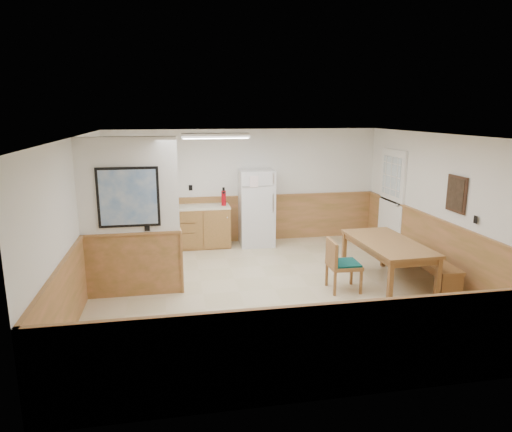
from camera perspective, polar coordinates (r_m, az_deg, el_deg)
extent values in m
plane|color=beige|center=(7.64, 2.29, -9.10)|extent=(6.00, 6.00, 0.00)
cube|color=white|center=(7.10, 2.48, 9.98)|extent=(6.00, 6.00, 0.02)
cube|color=white|center=(10.16, -1.39, 3.77)|extent=(6.00, 0.02, 2.50)
cube|color=white|center=(8.45, 22.64, 0.90)|extent=(0.02, 6.00, 2.50)
cube|color=white|center=(7.23, -21.49, -0.88)|extent=(0.02, 6.00, 2.50)
cube|color=#C47B4E|center=(10.29, -1.35, -0.38)|extent=(6.00, 0.04, 1.00)
cube|color=#C47B4E|center=(8.61, 22.10, -3.99)|extent=(0.04, 6.00, 1.00)
cube|color=#C47B4E|center=(7.43, -20.86, -6.51)|extent=(0.04, 6.00, 1.00)
cube|color=white|center=(7.22, -15.67, 3.57)|extent=(1.50, 0.15, 1.50)
cube|color=#C47B4E|center=(7.52, -15.09, -5.87)|extent=(1.50, 0.17, 1.00)
cube|color=black|center=(7.15, -15.66, 2.27)|extent=(0.92, 0.03, 0.92)
cube|color=silver|center=(7.14, -15.67, 2.25)|extent=(0.84, 0.01, 0.84)
cube|color=#9B6537|center=(9.90, -7.37, -1.43)|extent=(1.40, 0.60, 0.86)
cube|color=#9B6537|center=(9.94, -15.86, -1.77)|extent=(0.06, 0.60, 0.86)
cube|color=#9B6537|center=(9.89, -11.60, -1.60)|extent=(0.06, 0.60, 0.86)
cube|color=beige|center=(9.79, -9.78, 1.03)|extent=(2.20, 0.60, 0.04)
cube|color=beige|center=(10.07, -9.83, 1.76)|extent=(2.20, 0.02, 0.10)
cube|color=white|center=(10.08, 16.57, 1.87)|extent=(0.05, 1.02, 2.15)
cube|color=white|center=(10.08, 16.52, 1.87)|extent=(0.04, 0.90, 2.05)
cube|color=silver|center=(9.99, 16.58, 4.82)|extent=(0.02, 0.76, 0.80)
cube|color=white|center=(9.98, -13.42, 5.00)|extent=(0.80, 0.03, 1.00)
cube|color=silver|center=(9.97, -13.42, 4.99)|extent=(0.70, 0.01, 0.90)
cube|color=#382216|center=(8.13, 23.78, 2.53)|extent=(0.03, 0.50, 0.60)
cube|color=black|center=(8.12, 23.67, 2.52)|extent=(0.01, 0.42, 0.52)
cube|color=white|center=(8.25, -5.10, 10.00)|extent=(1.20, 0.30, 0.08)
cube|color=white|center=(8.26, -5.09, 9.68)|extent=(1.15, 0.25, 0.01)
cube|color=silver|center=(9.91, 0.05, 1.05)|extent=(0.75, 0.72, 1.65)
cube|color=silver|center=(9.50, 2.19, 4.68)|extent=(0.03, 0.02, 0.21)
cube|color=silver|center=(9.59, 2.16, 1.65)|extent=(0.03, 0.02, 0.39)
cube|color=#A5713C|center=(7.93, 16.17, -3.25)|extent=(0.98, 1.86, 0.05)
cube|color=#A5713C|center=(7.95, 16.14, -3.77)|extent=(0.87, 1.76, 0.10)
cube|color=#A5713C|center=(7.15, 16.43, -8.20)|extent=(0.07, 0.07, 0.70)
cube|color=#A5713C|center=(8.60, 10.97, -4.32)|extent=(0.07, 0.07, 0.70)
cube|color=#A5713C|center=(7.56, 21.78, -7.47)|extent=(0.07, 0.07, 0.70)
cube|color=#A5713C|center=(8.94, 15.67, -3.91)|extent=(0.07, 0.07, 0.70)
cube|color=#A5713C|center=(8.35, 20.59, -4.91)|extent=(0.46, 1.73, 0.05)
cube|color=#A5713C|center=(7.79, 23.51, -8.20)|extent=(0.36, 0.08, 0.40)
cube|color=#A5713C|center=(9.08, 17.89, -4.79)|extent=(0.36, 0.08, 0.40)
cube|color=#A5713C|center=(7.60, 10.94, -6.09)|extent=(0.51, 0.51, 0.06)
cube|color=#0F4E4D|center=(7.58, 10.96, -5.76)|extent=(0.47, 0.47, 0.03)
cube|color=#A5713C|center=(7.46, 9.44, -4.53)|extent=(0.07, 0.50, 0.40)
cube|color=#0F4E4D|center=(7.39, 7.84, -4.62)|extent=(0.03, 0.43, 0.34)
cube|color=#A5713C|center=(7.41, 9.83, -8.38)|extent=(0.04, 0.04, 0.39)
cube|color=#A5713C|center=(7.80, 8.82, -7.25)|extent=(0.04, 0.04, 0.39)
cube|color=#A5713C|center=(7.55, 12.99, -8.10)|extent=(0.04, 0.04, 0.39)
cube|color=#A5713C|center=(7.93, 11.84, -7.02)|extent=(0.04, 0.04, 0.39)
cylinder|color=#AA0913|center=(9.77, -4.06, 2.25)|extent=(0.10, 0.10, 0.32)
cylinder|color=black|center=(9.74, -4.08, 3.38)|extent=(0.05, 0.05, 0.07)
cylinder|color=#1A9136|center=(9.78, -14.64, 1.62)|extent=(0.10, 0.10, 0.24)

